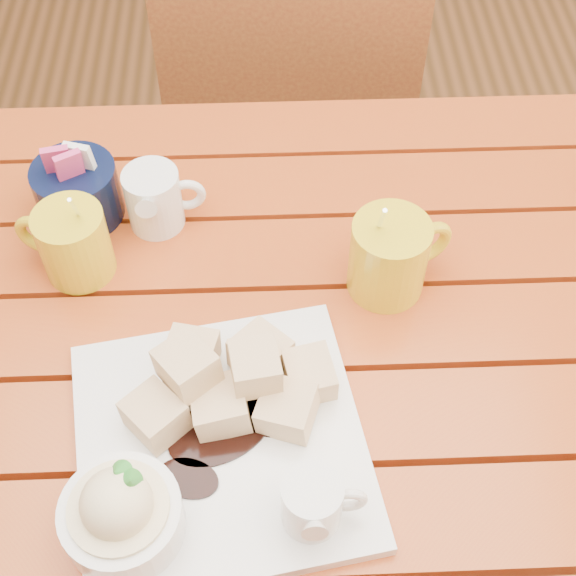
{
  "coord_description": "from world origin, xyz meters",
  "views": [
    {
      "loc": [
        0.02,
        -0.52,
        1.51
      ],
      "look_at": [
        0.04,
        0.0,
        0.82
      ],
      "focal_mm": 50.0,
      "sensor_mm": 36.0,
      "label": 1
    }
  ],
  "objects_px": {
    "dessert_plate": "(202,452)",
    "coffee_mug_left": "(72,242)",
    "chair_far": "(292,109)",
    "coffee_mug_right": "(391,255)",
    "table": "(255,377)"
  },
  "relations": [
    {
      "from": "dessert_plate",
      "to": "coffee_mug_left",
      "type": "xyz_separation_m",
      "value": [
        -0.16,
        0.26,
        0.01
      ]
    },
    {
      "from": "dessert_plate",
      "to": "coffee_mug_left",
      "type": "relative_size",
      "value": 2.41
    },
    {
      "from": "dessert_plate",
      "to": "coffee_mug_right",
      "type": "bearing_deg",
      "value": 47.04
    },
    {
      "from": "table",
      "to": "chair_far",
      "type": "bearing_deg",
      "value": 83.69
    },
    {
      "from": "table",
      "to": "chair_far",
      "type": "xyz_separation_m",
      "value": [
        0.07,
        0.67,
        -0.13
      ]
    },
    {
      "from": "coffee_mug_left",
      "to": "chair_far",
      "type": "xyz_separation_m",
      "value": [
        0.28,
        0.57,
        -0.29
      ]
    },
    {
      "from": "table",
      "to": "dessert_plate",
      "type": "relative_size",
      "value": 3.61
    },
    {
      "from": "dessert_plate",
      "to": "chair_far",
      "type": "xyz_separation_m",
      "value": [
        0.12,
        0.83,
        -0.27
      ]
    },
    {
      "from": "dessert_plate",
      "to": "chair_far",
      "type": "relative_size",
      "value": 0.36
    },
    {
      "from": "coffee_mug_right",
      "to": "table",
      "type": "bearing_deg",
      "value": 178.04
    },
    {
      "from": "coffee_mug_left",
      "to": "table",
      "type": "bearing_deg",
      "value": -6.1
    },
    {
      "from": "dessert_plate",
      "to": "coffee_mug_left",
      "type": "height_order",
      "value": "coffee_mug_left"
    },
    {
      "from": "table",
      "to": "coffee_mug_left",
      "type": "height_order",
      "value": "coffee_mug_left"
    },
    {
      "from": "coffee_mug_left",
      "to": "coffee_mug_right",
      "type": "distance_m",
      "value": 0.37
    },
    {
      "from": "coffee_mug_left",
      "to": "chair_far",
      "type": "height_order",
      "value": "chair_far"
    }
  ]
}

